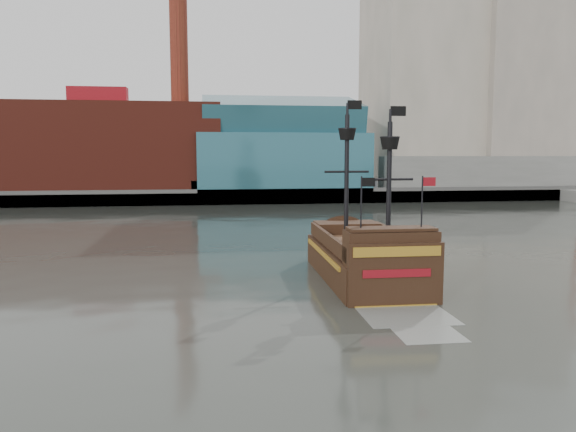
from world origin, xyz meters
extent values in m
plane|color=#2C2F29|center=(0.00, 0.00, 0.00)|extent=(400.00, 400.00, 0.00)
cube|color=slate|center=(0.00, 92.00, 1.00)|extent=(220.00, 60.00, 2.00)
cube|color=#4C4C49|center=(0.00, 62.50, 1.30)|extent=(220.00, 1.00, 2.60)
cube|color=maroon|center=(-22.00, 72.00, 9.50)|extent=(42.00, 18.00, 15.00)
cube|color=#29606E|center=(10.00, 70.00, 7.00)|extent=(30.00, 16.00, 10.00)
cube|color=#BFB19E|center=(40.00, 80.00, 25.00)|extent=(20.00, 22.00, 46.00)
cube|color=#A6998B|center=(58.00, 76.00, 21.00)|extent=(18.00, 18.00, 38.00)
cube|color=#BFB19E|center=(50.00, 97.00, 28.00)|extent=(24.00, 20.00, 52.00)
cube|color=slate|center=(48.00, 66.00, 5.00)|extent=(40.00, 6.00, 6.00)
cylinder|color=maroon|center=(-8.00, 74.00, 28.00)|extent=(3.20, 3.20, 22.00)
cube|color=#29606E|center=(10.00, 70.00, 15.00)|extent=(28.00, 14.94, 8.78)
cube|color=#A3361B|center=(75.00, 82.00, 33.00)|extent=(5.00, 2.50, 2.50)
cube|color=black|center=(7.32, 5.73, 0.68)|extent=(5.91, 13.73, 2.95)
cube|color=#4C2C1C|center=(7.32, 5.73, 2.33)|extent=(5.32, 12.36, 0.34)
cube|color=black|center=(7.42, 11.18, 2.73)|extent=(4.88, 2.81, 1.14)
cube|color=black|center=(7.22, -0.18, 3.18)|extent=(5.43, 1.91, 2.05)
cube|color=black|center=(7.20, -1.23, 1.36)|extent=(5.57, 0.38, 4.55)
cube|color=#AC7C21|center=(7.20, -1.39, 3.18)|extent=(5.11, 0.18, 0.57)
cube|color=maroon|center=(7.20, -1.39, 1.93)|extent=(3.98, 0.16, 0.45)
cylinder|color=black|center=(6.44, 7.45, 6.93)|extent=(0.32, 0.32, 8.86)
cylinder|color=black|center=(8.31, 3.66, 6.59)|extent=(0.32, 0.32, 8.18)
cone|color=black|center=(6.44, 7.45, 10.00)|extent=(1.27, 1.27, 0.80)
cone|color=black|center=(8.31, 3.66, 9.32)|extent=(1.27, 1.27, 0.80)
cube|color=black|center=(6.95, 7.44, 12.05)|extent=(1.02, 0.05, 0.63)
cube|color=black|center=(8.82, 3.66, 11.36)|extent=(1.02, 0.05, 0.63)
cube|color=gray|center=(7.17, -3.14, 0.01)|extent=(4.90, 4.17, 0.02)
camera|label=1|loc=(-3.35, -31.34, 8.76)|focal=35.00mm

